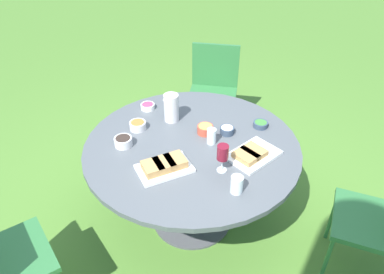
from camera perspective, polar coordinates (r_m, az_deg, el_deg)
ground_plane at (r=2.95m, az=-0.00°, el=-12.29°), size 40.00×40.00×0.00m
dining_table at (r=2.52m, az=-0.00°, el=-2.97°), size 1.42×1.42×0.72m
chair_near_left at (r=3.56m, az=3.28°, el=7.82°), size 0.60×0.59×0.89m
water_pitcher at (r=2.65m, az=-3.17°, el=4.47°), size 0.11×0.11×0.20m
wine_glass at (r=2.18m, az=4.70°, el=-2.50°), size 0.07×0.07×0.18m
platter_bread_main at (r=2.37m, az=9.09°, el=-2.63°), size 0.37×0.31×0.06m
platter_charcuterie at (r=2.25m, az=-4.24°, el=-4.41°), size 0.33×0.22×0.07m
bowl_fries at (r=2.55m, az=2.02°, el=1.23°), size 0.11×0.11×0.06m
bowl_salad at (r=2.66m, az=10.45°, el=1.89°), size 0.10×0.10×0.04m
bowl_olives at (r=2.47m, az=-10.44°, el=-0.63°), size 0.12×0.12×0.06m
bowl_dip_red at (r=2.84m, az=-6.77°, el=4.69°), size 0.10×0.10×0.04m
bowl_dip_cream at (r=2.56m, az=5.35°, el=1.06°), size 0.10×0.10×0.05m
bowl_roasted_veg at (r=2.62m, az=-8.26°, el=1.80°), size 0.11×0.11×0.06m
cup_water_near at (r=2.10m, az=6.84°, el=-7.20°), size 0.07×0.07×0.11m
cup_water_far at (r=2.45m, az=2.99°, el=0.12°), size 0.06×0.06×0.11m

